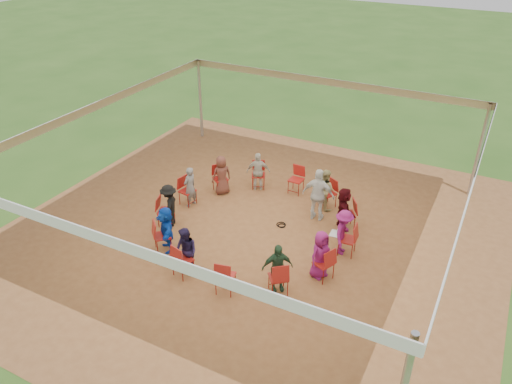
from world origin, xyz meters
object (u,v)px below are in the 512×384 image
at_px(person_seated_2, 325,189).
at_px(person_seated_10, 320,254).
at_px(chair_2, 328,194).
at_px(person_seated_3, 258,172).
at_px(cable_coil, 281,225).
at_px(laptop, 337,232).
at_px(person_seated_7, 166,229).
at_px(person_seated_4, 222,175).
at_px(chair_3, 296,180).
at_px(person_seated_6, 169,206).
at_px(chair_8, 162,236).
at_px(chair_7, 166,211).
at_px(chair_5, 220,179).
at_px(chair_4, 258,175).
at_px(person_seated_1, 344,209).
at_px(person_seated_9, 277,268).
at_px(chair_6, 187,191).
at_px(chair_0, 347,239).
at_px(chair_10, 225,276).
at_px(person_seated_0, 343,232).
at_px(standing_person, 318,195).
at_px(chair_9, 183,260).
at_px(chair_1, 347,214).
at_px(person_seated_8, 186,252).
at_px(chair_11, 278,277).
at_px(person_seated_5, 190,187).
at_px(chair_12, 323,263).

distance_m(person_seated_2, person_seated_10, 3.24).
xyz_separation_m(chair_2, person_seated_3, (-2.33, -0.02, 0.19)).
distance_m(cable_coil, laptop, 1.93).
distance_m(person_seated_3, person_seated_7, 4.03).
bearing_deg(person_seated_4, person_seated_7, 41.54).
distance_m(chair_3, person_seated_6, 4.13).
xyz_separation_m(chair_8, laptop, (4.05, 2.05, 0.16)).
distance_m(chair_2, chair_7, 4.80).
relative_size(chair_5, chair_7, 1.00).
relative_size(chair_4, person_seated_1, 0.71).
xyz_separation_m(chair_3, chair_4, (-1.20, -0.25, 0.00)).
xyz_separation_m(chair_3, person_seated_9, (1.46, -4.45, 0.19)).
bearing_deg(person_seated_9, chair_6, 111.29).
distance_m(chair_7, person_seated_3, 3.33).
relative_size(chair_0, chair_10, 1.00).
xyz_separation_m(person_seated_0, standing_person, (-1.18, 1.23, 0.16)).
relative_size(chair_5, chair_9, 1.00).
relative_size(chair_1, laptop, 2.52).
relative_size(chair_10, person_seated_8, 0.71).
bearing_deg(chair_6, chair_11, 69.23).
xyz_separation_m(person_seated_5, person_seated_8, (1.74, -2.74, 0.00)).
bearing_deg(chair_12, chair_6, 96.92).
distance_m(person_seated_2, person_seated_6, 4.57).
bearing_deg(person_seated_1, person_seated_3, 41.54).
distance_m(chair_10, person_seated_10, 2.34).
relative_size(chair_0, person_seated_9, 0.71).
distance_m(chair_1, standing_person, 0.97).
bearing_deg(chair_4, person_seated_6, 43.09).
xyz_separation_m(chair_6, chair_12, (4.90, -1.40, 0.00)).
distance_m(chair_1, chair_9, 4.80).
xyz_separation_m(person_seated_0, person_seated_7, (-4.13, -1.97, 0.00)).
bearing_deg(chair_1, chair_7, 83.08).
distance_m(chair_8, person_seated_6, 1.22).
bearing_deg(person_seated_10, person_seated_2, 41.54).
relative_size(person_seated_4, cable_coil, 4.38).
bearing_deg(chair_1, person_seated_4, 56.33).
height_order(chair_2, person_seated_7, person_seated_7).
distance_m(chair_2, chair_8, 5.09).
bearing_deg(chair_11, person_seated_7, 136.91).
bearing_deg(chair_1, chair_10, 124.62).
bearing_deg(person_seated_6, person_seated_3, 138.46).
bearing_deg(person_seated_8, person_seated_0, 55.38).
height_order(chair_7, person_seated_5, person_seated_5).
height_order(person_seated_9, standing_person, standing_person).
bearing_deg(chair_8, person_seated_6, 160.60).
height_order(chair_8, chair_10, same).
height_order(person_seated_8, person_seated_10, same).
relative_size(person_seated_2, person_seated_9, 1.00).
distance_m(chair_10, person_seated_1, 4.13).
bearing_deg(laptop, standing_person, 34.57).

